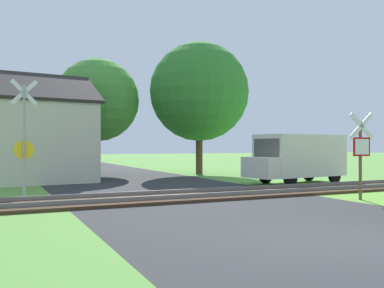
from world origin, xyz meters
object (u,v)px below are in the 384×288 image
(crossing_sign_far, at_px, (24,135))
(tree_right, at_px, (199,92))
(house, at_px, (17,139))
(stop_sign_near, at_px, (361,150))
(mail_truck, at_px, (298,157))
(tree_center, at_px, (97,100))

(crossing_sign_far, xyz_separation_m, tree_right, (10.47, 8.35, 2.93))
(crossing_sign_far, height_order, house, house)
(house, bearing_deg, stop_sign_near, -56.72)
(house, bearing_deg, mail_truck, -33.68)
(stop_sign_near, bearing_deg, crossing_sign_far, -16.54)
(tree_right, distance_m, mail_truck, 8.70)
(stop_sign_near, xyz_separation_m, tree_right, (0.71, 13.38, 3.43))
(stop_sign_near, relative_size, crossing_sign_far, 0.71)
(house, xyz_separation_m, tree_center, (4.59, 3.56, 2.40))
(house, bearing_deg, tree_right, 2.72)
(stop_sign_near, bearing_deg, house, -39.70)
(tree_right, xyz_separation_m, mail_truck, (1.31, -7.72, -3.79))
(mail_truck, bearing_deg, stop_sign_near, 152.62)
(tree_right, distance_m, tree_center, 6.14)
(crossing_sign_far, relative_size, tree_right, 0.49)
(house, relative_size, tree_center, 1.07)
(crossing_sign_far, distance_m, mail_truck, 11.83)
(crossing_sign_far, xyz_separation_m, tree_center, (4.66, 10.26, 2.35))
(tree_right, bearing_deg, stop_sign_near, -93.02)
(crossing_sign_far, distance_m, tree_center, 11.51)
(crossing_sign_far, bearing_deg, stop_sign_near, -28.03)
(stop_sign_near, xyz_separation_m, tree_center, (-5.10, 15.29, 2.85))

